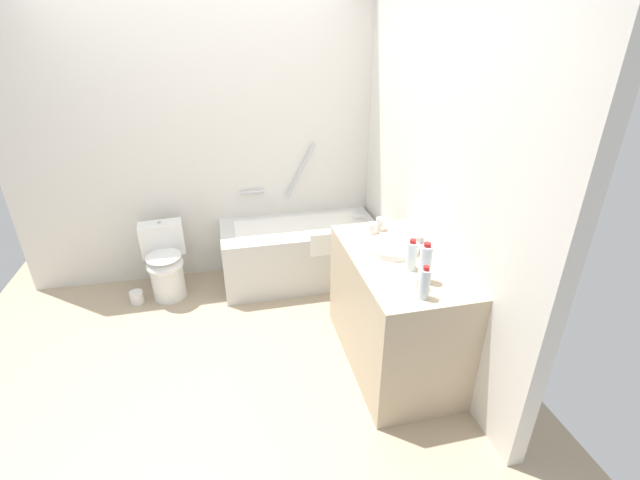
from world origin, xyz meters
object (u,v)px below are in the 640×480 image
object	(u,v)px
water_bottle_0	(424,283)
drinking_glass_1	(420,283)
drinking_glass_0	(373,228)
toilet_paper_roll	(137,297)
water_bottle_1	(425,263)
water_bottle_2	(412,255)
sink_basin	(393,247)
bathtub	(300,251)
sink_faucet	(421,242)
drinking_glass_2	(380,224)
toilet	(165,263)

from	to	relation	value
water_bottle_0	drinking_glass_1	distance (m)	0.10
drinking_glass_0	toilet_paper_roll	size ratio (longest dim) A/B	0.69
water_bottle_1	drinking_glass_0	world-z (taller)	water_bottle_1
water_bottle_2	sink_basin	bearing A→B (deg)	92.45
water_bottle_1	toilet_paper_roll	world-z (taller)	water_bottle_1
water_bottle_2	bathtub	bearing A→B (deg)	107.40
sink_basin	drinking_glass_1	xyz separation A→B (m)	(-0.03, -0.48, 0.02)
toilet_paper_roll	water_bottle_0	bearing A→B (deg)	-41.19
bathtub	drinking_glass_1	size ratio (longest dim) A/B	17.88
water_bottle_2	drinking_glass_0	distance (m)	0.54
sink_faucet	sink_basin	bearing A→B (deg)	180.00
water_bottle_0	drinking_glass_1	bearing A→B (deg)	77.27
water_bottle_1	drinking_glass_2	bearing A→B (deg)	90.24
drinking_glass_0	drinking_glass_2	xyz separation A→B (m)	(0.07, 0.05, 0.01)
bathtub	water_bottle_2	distance (m)	1.59
water_bottle_1	drinking_glass_0	distance (m)	0.69
drinking_glass_1	drinking_glass_2	world-z (taller)	drinking_glass_2
sink_basin	water_bottle_0	bearing A→B (deg)	-94.92
drinking_glass_2	bathtub	bearing A→B (deg)	118.97
toilet_paper_roll	bathtub	bearing A→B (deg)	3.54
toilet	sink_basin	size ratio (longest dim) A/B	1.92
drinking_glass_1	drinking_glass_0	bearing A→B (deg)	91.41
sink_basin	toilet_paper_roll	size ratio (longest dim) A/B	3.03
water_bottle_2	sink_faucet	bearing A→B (deg)	53.75
sink_faucet	toilet_paper_roll	xyz separation A→B (m)	(-2.10, 1.05, -0.81)
toilet	drinking_glass_2	size ratio (longest dim) A/B	7.11
sink_basin	drinking_glass_1	size ratio (longest dim) A/B	4.31
drinking_glass_2	toilet_paper_roll	distance (m)	2.21
drinking_glass_1	bathtub	bearing A→B (deg)	103.78
sink_basin	water_bottle_0	xyz separation A→B (m)	(-0.05, -0.57, 0.07)
water_bottle_0	sink_faucet	bearing A→B (deg)	66.19
water_bottle_1	drinking_glass_1	size ratio (longest dim) A/B	3.13
water_bottle_1	toilet_paper_roll	bearing A→B (deg)	142.87
bathtub	sink_basin	size ratio (longest dim) A/B	4.15
sink_faucet	water_bottle_1	bearing A→B (deg)	-113.07
bathtub	sink_faucet	world-z (taller)	bathtub
water_bottle_2	drinking_glass_2	world-z (taller)	water_bottle_2
water_bottle_0	water_bottle_2	distance (m)	0.31
bathtub	water_bottle_0	size ratio (longest dim) A/B	7.23
water_bottle_0	drinking_glass_0	size ratio (longest dim) A/B	2.52
sink_faucet	water_bottle_0	distance (m)	0.62
bathtub	drinking_glass_0	world-z (taller)	bathtub
bathtub	toilet_paper_roll	xyz separation A→B (m)	(-1.47, -0.09, -0.24)
bathtub	sink_basin	xyz separation A→B (m)	(0.43, -1.14, 0.56)
drinking_glass_1	drinking_glass_2	size ratio (longest dim) A/B	0.86
water_bottle_0	drinking_glass_2	xyz separation A→B (m)	(0.07, 0.89, -0.04)
toilet	sink_basin	distance (m)	2.05
sink_faucet	water_bottle_2	xyz separation A→B (m)	(-0.19, -0.26, 0.06)
water_bottle_2	drinking_glass_2	distance (m)	0.58
sink_faucet	water_bottle_0	bearing A→B (deg)	-113.81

